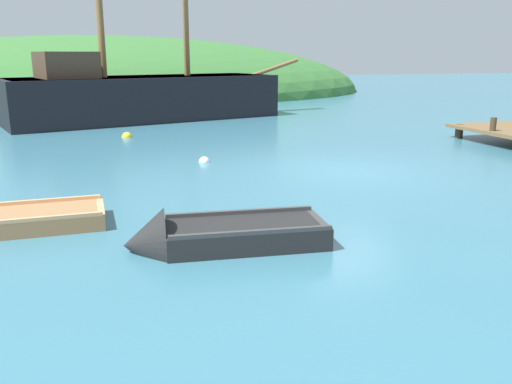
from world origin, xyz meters
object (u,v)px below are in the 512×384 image
at_px(buoy_white, 204,162).
at_px(buoy_yellow, 127,137).
at_px(sailing_ship, 142,103).
at_px(rowboat_center, 213,239).

xyz_separation_m(buoy_white, buoy_yellow, (-1.66, 5.53, 0.00)).
bearing_deg(sailing_ship, rowboat_center, -107.30).
xyz_separation_m(rowboat_center, buoy_yellow, (-0.21, 12.34, -0.12)).
bearing_deg(buoy_white, rowboat_center, -101.99).
relative_size(sailing_ship, buoy_white, 47.29).
distance_m(sailing_ship, buoy_white, 10.87).
xyz_separation_m(sailing_ship, rowboat_center, (-1.02, -17.65, -0.67)).
height_order(sailing_ship, rowboat_center, sailing_ship).
height_order(buoy_white, buoy_yellow, buoy_yellow).
bearing_deg(buoy_white, sailing_ship, 92.25).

